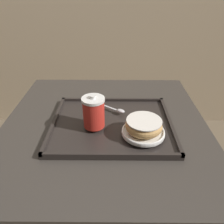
{
  "coord_description": "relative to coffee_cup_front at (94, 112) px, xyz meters",
  "views": [
    {
      "loc": [
        0.03,
        -0.72,
        1.2
      ],
      "look_at": [
        0.03,
        -0.03,
        0.77
      ],
      "focal_mm": 35.0,
      "sensor_mm": 36.0,
      "label": 1
    }
  ],
  "objects": [
    {
      "name": "plate_with_chocolate_donut",
      "position": [
        0.17,
        -0.05,
        -0.05
      ],
      "size": [
        0.15,
        0.15,
        0.01
      ],
      "color": "white",
      "rests_on": "serving_tray"
    },
    {
      "name": "spoon",
      "position": [
        0.08,
        0.11,
        -0.05
      ],
      "size": [
        0.13,
        0.1,
        0.01
      ],
      "rotation": [
        0.0,
        0.0,
        5.66
      ],
      "color": "silver",
      "rests_on": "serving_tray"
    },
    {
      "name": "cafe_table",
      "position": [
        0.04,
        0.06,
        -0.26
      ],
      "size": [
        0.8,
        0.83,
        0.71
      ],
      "color": "#38332D",
      "rests_on": "ground_plane"
    },
    {
      "name": "serving_tray",
      "position": [
        0.07,
        0.03,
        -0.07
      ],
      "size": [
        0.46,
        0.37,
        0.02
      ],
      "color": "#282321",
      "rests_on": "cafe_table"
    },
    {
      "name": "coffee_cup_front",
      "position": [
        0.0,
        0.0,
        0.0
      ],
      "size": [
        0.08,
        0.08,
        0.12
      ],
      "color": "red",
      "rests_on": "serving_tray"
    },
    {
      "name": "donut_chocolate_glazed",
      "position": [
        0.17,
        -0.05,
        -0.02
      ],
      "size": [
        0.13,
        0.13,
        0.04
      ],
      "color": "tan",
      "rests_on": "plate_with_chocolate_donut"
    }
  ]
}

